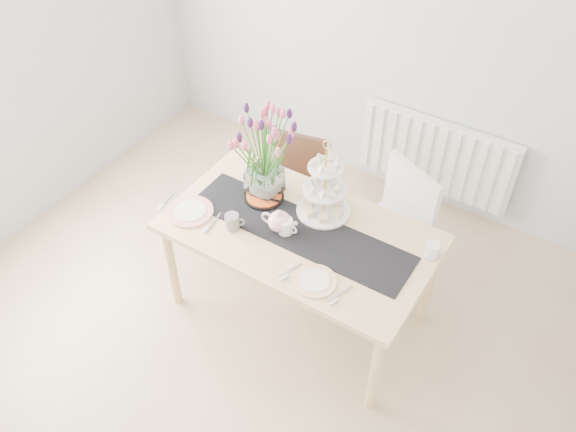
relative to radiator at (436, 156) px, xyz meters
The scene contains 15 objects.
room_shell 2.40m from the radiator, 102.86° to the right, with size 4.50×4.50×4.50m.
radiator is the anchor object (origin of this frame).
dining_table 1.53m from the radiator, 101.57° to the right, with size 1.60×0.90×0.75m.
chair_brown 1.10m from the radiator, 133.88° to the right, with size 0.46×0.46×0.76m.
chair_white 0.91m from the radiator, 86.16° to the right, with size 0.60×0.60×0.92m.
table_runner 1.55m from the radiator, 101.57° to the right, with size 1.40×0.35×0.01m, color black.
tulip_vase 1.63m from the radiator, 116.64° to the right, with size 0.69×0.69×0.59m.
cake_stand 1.38m from the radiator, 101.63° to the right, with size 0.33×0.33×0.49m.
teapot 1.64m from the radiator, 104.70° to the right, with size 0.22×0.18×0.14m, color white, non-canonical shape.
cream_jug 1.37m from the radiator, 71.11° to the right, with size 0.09×0.09×0.09m, color white.
tart_tin 1.54m from the radiator, 115.00° to the right, with size 0.25×0.25×0.03m.
mug_grey 1.84m from the radiator, 111.16° to the right, with size 0.08×0.08×0.10m, color gray.
mug_white 1.63m from the radiator, 103.23° to the right, with size 0.09×0.09×0.10m, color white.
plate_left 1.98m from the radiator, 118.99° to the right, with size 0.29×0.29×0.01m, color white.
plate_right 1.81m from the radiator, 90.83° to the right, with size 0.24×0.24×0.01m, color white.
Camera 1 is at (1.50, -1.49, 3.30)m, focal length 38.00 mm.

